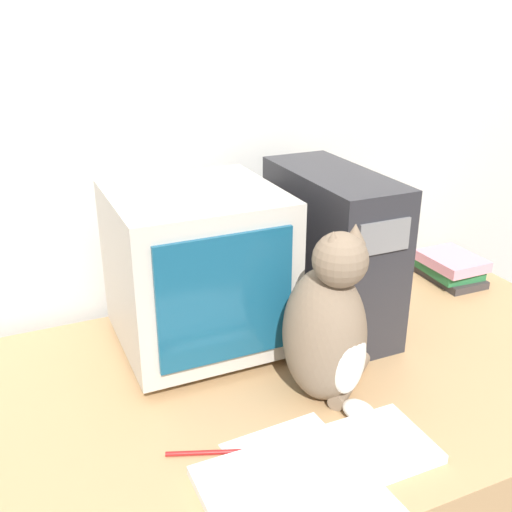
{
  "coord_description": "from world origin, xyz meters",
  "views": [
    {
      "loc": [
        -0.55,
        -0.56,
        1.48
      ],
      "look_at": [
        -0.08,
        0.49,
        1.0
      ],
      "focal_mm": 42.0,
      "sensor_mm": 36.0,
      "label": 1
    }
  ],
  "objects_px": {
    "pen": "(204,453)",
    "keyboard": "(319,464)",
    "cat": "(328,329)",
    "book_stack": "(450,268)",
    "crt_monitor": "(197,269)",
    "computer_tower": "(331,250)"
  },
  "relations": [
    {
      "from": "pen",
      "to": "keyboard",
      "type": "bearing_deg",
      "value": -34.15
    },
    {
      "from": "keyboard",
      "to": "cat",
      "type": "height_order",
      "value": "cat"
    },
    {
      "from": "cat",
      "to": "pen",
      "type": "bearing_deg",
      "value": 175.08
    },
    {
      "from": "cat",
      "to": "book_stack",
      "type": "bearing_deg",
      "value": 12.23
    },
    {
      "from": "crt_monitor",
      "to": "pen",
      "type": "height_order",
      "value": "crt_monitor"
    },
    {
      "from": "book_stack",
      "to": "pen",
      "type": "bearing_deg",
      "value": -155.88
    },
    {
      "from": "keyboard",
      "to": "pen",
      "type": "height_order",
      "value": "keyboard"
    },
    {
      "from": "book_stack",
      "to": "pen",
      "type": "relative_size",
      "value": 1.5
    },
    {
      "from": "book_stack",
      "to": "crt_monitor",
      "type": "bearing_deg",
      "value": -176.97
    },
    {
      "from": "crt_monitor",
      "to": "computer_tower",
      "type": "bearing_deg",
      "value": -4.09
    },
    {
      "from": "pen",
      "to": "computer_tower",
      "type": "bearing_deg",
      "value": 36.79
    },
    {
      "from": "book_stack",
      "to": "cat",
      "type": "bearing_deg",
      "value": -150.91
    },
    {
      "from": "pen",
      "to": "cat",
      "type": "bearing_deg",
      "value": 11.94
    },
    {
      "from": "crt_monitor",
      "to": "computer_tower",
      "type": "xyz_separation_m",
      "value": [
        0.34,
        -0.02,
        -0.0
      ]
    },
    {
      "from": "keyboard",
      "to": "pen",
      "type": "bearing_deg",
      "value": 145.85
    },
    {
      "from": "cat",
      "to": "pen",
      "type": "xyz_separation_m",
      "value": [
        -0.29,
        -0.06,
        -0.16
      ]
    },
    {
      "from": "book_stack",
      "to": "keyboard",
      "type": "bearing_deg",
      "value": -144.65
    },
    {
      "from": "crt_monitor",
      "to": "keyboard",
      "type": "xyz_separation_m",
      "value": [
        0.05,
        -0.49,
        -0.19
      ]
    },
    {
      "from": "crt_monitor",
      "to": "cat",
      "type": "bearing_deg",
      "value": -61.36
    },
    {
      "from": "keyboard",
      "to": "crt_monitor",
      "type": "bearing_deg",
      "value": 96.06
    },
    {
      "from": "computer_tower",
      "to": "cat",
      "type": "height_order",
      "value": "computer_tower"
    },
    {
      "from": "crt_monitor",
      "to": "cat",
      "type": "distance_m",
      "value": 0.35
    }
  ]
}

